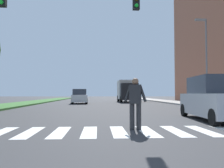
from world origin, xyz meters
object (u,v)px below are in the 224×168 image
at_px(traffic_light_gantry, 3,14).
at_px(pedestrian_performer, 135,101).
at_px(street_lamp_right, 205,54).
at_px(sedan_midblock, 79,97).
at_px(suv_crossing, 215,99).
at_px(truck_box_delivery, 127,90).

relative_size(traffic_light_gantry, pedestrian_performer, 5.94).
height_order(street_lamp_right, sedan_midblock, street_lamp_right).
distance_m(pedestrian_performer, suv_crossing, 4.68).
xyz_separation_m(traffic_light_gantry, pedestrian_performer, (5.06, -1.94, -3.47)).
height_order(traffic_light_gantry, street_lamp_right, street_lamp_right).
bearing_deg(suv_crossing, street_lamp_right, 66.37).
height_order(traffic_light_gantry, pedestrian_performer, traffic_light_gantry).
relative_size(pedestrian_performer, sedan_midblock, 0.38).
xyz_separation_m(street_lamp_right, suv_crossing, (-3.99, -9.11, -3.66)).
distance_m(suv_crossing, sedan_midblock, 19.10).
bearing_deg(truck_box_delivery, pedestrian_performer, -96.54).
xyz_separation_m(pedestrian_performer, truck_box_delivery, (2.87, 24.99, 0.70)).
height_order(sedan_midblock, truck_box_delivery, truck_box_delivery).
height_order(street_lamp_right, pedestrian_performer, street_lamp_right).
relative_size(traffic_light_gantry, sedan_midblock, 2.28).
bearing_deg(sedan_midblock, pedestrian_performer, -80.25).
distance_m(pedestrian_performer, sedan_midblock, 20.33).
height_order(suv_crossing, sedan_midblock, suv_crossing).
distance_m(street_lamp_right, suv_crossing, 10.60).
xyz_separation_m(traffic_light_gantry, street_lamp_right, (13.04, 9.62, 0.19)).
bearing_deg(traffic_light_gantry, sedan_midblock, 84.90).
bearing_deg(pedestrian_performer, traffic_light_gantry, 159.06).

